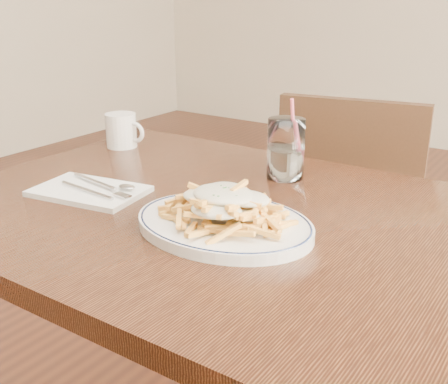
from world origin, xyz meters
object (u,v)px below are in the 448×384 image
Objects in this scene: fries_plate at (224,224)px; chair_far at (351,218)px; table at (241,252)px; water_glass at (286,153)px; coffee_mug at (122,130)px; loaded_fries at (224,201)px.

chair_far is at bearing 94.69° from fries_plate.
chair_far is at bearing 93.98° from table.
fries_plate is at bearing -80.71° from water_glass.
coffee_mug is at bearing 150.49° from fries_plate.
table is at bearing -86.02° from chair_far.
loaded_fries is 2.04× the size of coffee_mug.
table is 6.74× the size of water_glass.
table is 0.57m from coffee_mug.
chair_far reaches higher than loaded_fries.
chair_far is (-0.05, 0.69, -0.18)m from table.
chair_far is at bearing 94.69° from loaded_fries.
chair_far is 0.84m from loaded_fries.
water_glass is (0.01, -0.46, 0.31)m from chair_far.
table is 0.16m from loaded_fries.
loaded_fries is at bearing 104.04° from fries_plate.
chair_far is 4.88× the size of water_glass.
table is at bearing -81.20° from water_glass.
water_glass is at bearing 99.29° from loaded_fries.
table is 0.12m from fries_plate.
coffee_mug reaches higher than fries_plate.
table is 1.38× the size of chair_far.
coffee_mug is at bearing -134.09° from chair_far.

